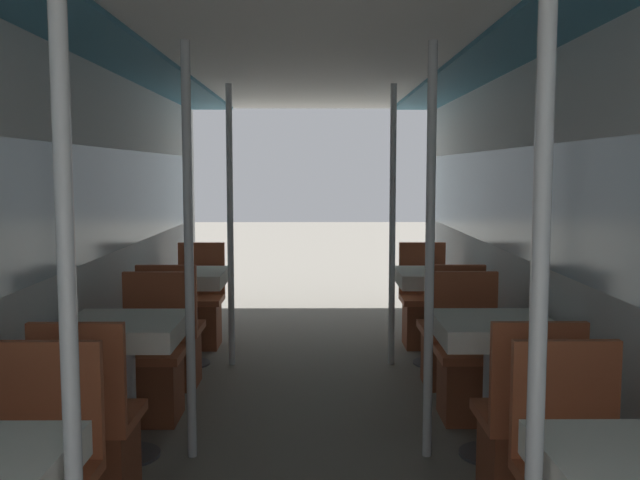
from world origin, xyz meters
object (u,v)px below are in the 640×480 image
(chair_left_near_1, at_px, (92,449))
(support_pole_left_2, at_px, (230,226))
(support_pole_right_1, at_px, (430,254))
(dining_table_left_1, at_px, (124,342))
(dining_table_right_1, at_px, (494,341))
(support_pole_left_1, at_px, (189,254))
(chair_right_near_2, at_px, (449,348))
(support_pole_right_0, at_px, (538,333))
(chair_right_near_1, at_px, (525,448))
(chair_left_far_1, at_px, (151,374))
(chair_left_near_2, at_px, (172,348))
(dining_table_right_2, at_px, (436,286))
(support_pole_right_2, at_px, (392,226))
(chair_right_far_2, at_px, (424,314))
(support_pole_left_0, at_px, (69,334))
(chair_right_far_1, at_px, (469,374))
(dining_table_left_2, at_px, (186,286))
(chair_left_far_2, at_px, (199,315))

(chair_left_near_1, relative_size, support_pole_left_2, 0.41)
(support_pole_right_1, bearing_deg, dining_table_left_1, 180.00)
(chair_left_near_1, distance_m, dining_table_right_1, 2.09)
(dining_table_left_1, distance_m, support_pole_left_1, 0.59)
(support_pole_left_2, bearing_deg, chair_right_near_2, -19.99)
(support_pole_right_0, bearing_deg, dining_table_right_1, 79.15)
(chair_right_near_1, bearing_deg, chair_left_far_1, 149.12)
(chair_left_near_2, height_order, dining_table_right_2, chair_left_near_2)
(chair_left_near_2, distance_m, support_pole_right_2, 1.91)
(chair_right_far_2, bearing_deg, chair_left_far_1, 42.90)
(support_pole_left_0, bearing_deg, chair_left_far_1, 98.25)
(chair_left_near_2, height_order, chair_right_far_1, same)
(support_pole_left_2, bearing_deg, support_pole_right_0, -70.89)
(chair_right_far_1, distance_m, chair_right_near_2, 0.65)
(chair_right_far_1, bearing_deg, support_pole_right_1, 59.23)
(support_pole_left_1, bearing_deg, chair_right_far_2, 56.21)
(support_pole_left_0, relative_size, chair_left_near_2, 2.45)
(support_pole_left_0, height_order, dining_table_left_1, support_pole_left_0)
(support_pole_left_0, bearing_deg, support_pole_right_0, 0.00)
(chair_right_far_1, bearing_deg, dining_table_right_1, 90.00)
(dining_table_left_1, bearing_deg, support_pole_right_1, 0.00)
(support_pole_left_2, xyz_separation_m, chair_right_near_2, (1.62, -0.59, -0.82))
(chair_left_far_1, distance_m, support_pole_left_2, 1.53)
(dining_table_left_2, height_order, dining_table_right_2, same)
(support_pole_left_0, height_order, dining_table_right_2, support_pole_left_0)
(support_pole_left_1, distance_m, chair_left_far_2, 2.59)
(support_pole_left_0, xyz_separation_m, chair_left_far_1, (-0.35, 2.43, -0.82))
(dining_table_left_2, xyz_separation_m, support_pole_left_2, (0.35, 0.00, 0.47))
(dining_table_right_1, distance_m, chair_right_far_2, 2.45)
(chair_left_near_1, relative_size, chair_right_near_1, 1.00)
(support_pole_left_1, relative_size, chair_right_far_2, 2.45)
(support_pole_left_1, distance_m, chair_right_far_2, 3.03)
(support_pole_right_2, bearing_deg, chair_right_far_1, -74.22)
(chair_right_near_1, height_order, support_pole_right_2, support_pole_right_2)
(dining_table_left_1, height_order, chair_left_far_1, chair_left_far_1)
(dining_table_right_2, height_order, chair_right_near_2, chair_right_near_2)
(chair_left_near_1, bearing_deg, chair_right_far_1, 30.88)
(dining_table_left_1, bearing_deg, chair_right_far_2, 50.85)
(support_pole_left_0, distance_m, support_pole_right_2, 3.88)
(support_pole_right_0, distance_m, dining_table_right_1, 1.93)
(dining_table_left_2, distance_m, support_pole_left_2, 0.59)
(chair_left_near_2, bearing_deg, support_pole_right_0, -62.20)
(dining_table_right_2, bearing_deg, chair_left_near_1, -129.15)
(chair_left_far_2, distance_m, support_pole_right_1, 3.03)
(support_pole_right_0, bearing_deg, chair_left_near_2, 117.80)
(chair_right_far_1, bearing_deg, chair_left_near_1, 30.88)
(support_pole_right_2, bearing_deg, chair_left_far_1, -142.53)
(chair_right_near_1, height_order, chair_right_near_2, same)
(chair_right_near_2, bearing_deg, chair_left_near_2, 180.00)
(support_pole_left_1, height_order, chair_right_far_1, support_pole_left_1)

